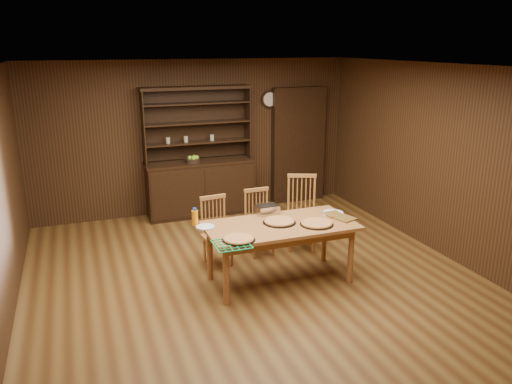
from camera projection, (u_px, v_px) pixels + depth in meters
name	position (u px, v px, depth m)	size (l,w,h in m)	color
floor	(256.00, 281.00, 6.21)	(6.00, 6.00, 0.00)	brown
room_shell	(256.00, 158.00, 5.76)	(6.00, 6.00, 6.00)	silver
china_hutch	(200.00, 181.00, 8.52)	(1.84, 0.52, 2.17)	black
doorway	(298.00, 145.00, 9.15)	(1.00, 0.18, 2.10)	black
wall_clock	(269.00, 99.00, 8.77)	(0.30, 0.05, 0.30)	black
dining_table	(280.00, 231.00, 6.05)	(1.81, 0.91, 0.75)	#B2793D
chair_left	(216.00, 228.00, 6.63)	(0.41, 0.39, 0.92)	#C68C44
chair_center	(259.00, 220.00, 6.95)	(0.38, 0.37, 0.92)	#C68C44
chair_right	(301.00, 209.00, 7.15)	(0.56, 0.55, 1.06)	#C68C44
pizza_left	(239.00, 239.00, 5.53)	(0.37, 0.37, 0.04)	black
pizza_right	(317.00, 223.00, 6.01)	(0.41, 0.41, 0.04)	black
pizza_center	(279.00, 221.00, 6.07)	(0.41, 0.41, 0.04)	black
cooling_rack	(231.00, 244.00, 5.41)	(0.37, 0.37, 0.02)	#0DAE5F
plate_left	(205.00, 227.00, 5.92)	(0.23, 0.23, 0.02)	white
plate_right	(333.00, 213.00, 6.40)	(0.28, 0.28, 0.02)	white
foil_dish	(267.00, 209.00, 6.39)	(0.28, 0.20, 0.11)	silver
juice_bottle	(195.00, 217.00, 5.96)	(0.08, 0.08, 0.22)	orange
pot_holder_a	(345.00, 219.00, 6.20)	(0.22, 0.22, 0.02)	#AA1318
pot_holder_b	(333.00, 214.00, 6.36)	(0.21, 0.21, 0.02)	#AA1318
fruit_bowl	(193.00, 160.00, 8.30)	(0.25, 0.25, 0.12)	black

